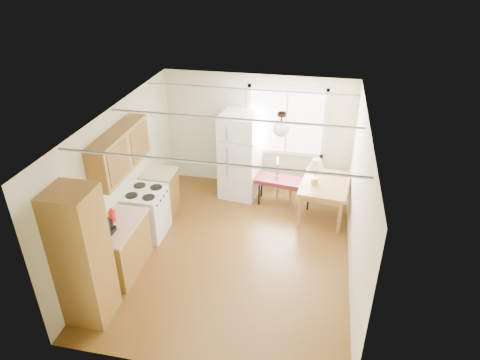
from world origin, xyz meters
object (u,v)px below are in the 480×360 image
(chair, at_px, (281,178))
(dining_table, at_px, (325,187))
(bench, at_px, (285,182))
(refrigerator, at_px, (240,155))

(chair, bearing_deg, dining_table, -33.23)
(bench, height_order, dining_table, dining_table)
(refrigerator, distance_m, chair, 0.97)
(dining_table, xyz_separation_m, chair, (-0.90, 0.42, -0.12))
(bench, bearing_deg, refrigerator, 175.98)
(dining_table, bearing_deg, chair, 161.27)
(bench, xyz_separation_m, chair, (-0.10, 0.12, 0.02))
(dining_table, distance_m, chair, 1.01)
(dining_table, height_order, chair, chair)
(dining_table, bearing_deg, refrigerator, 170.34)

